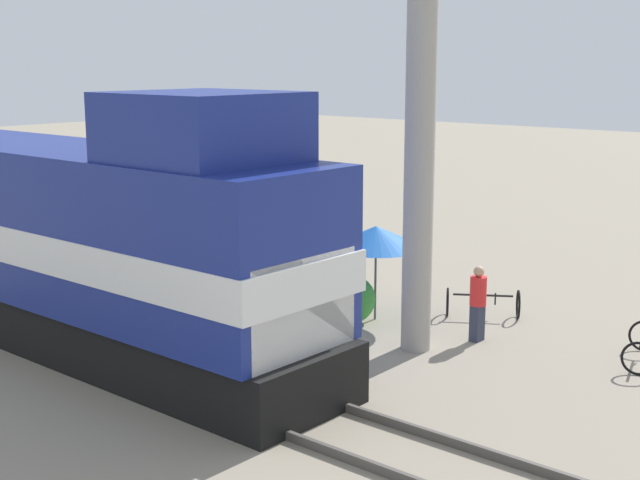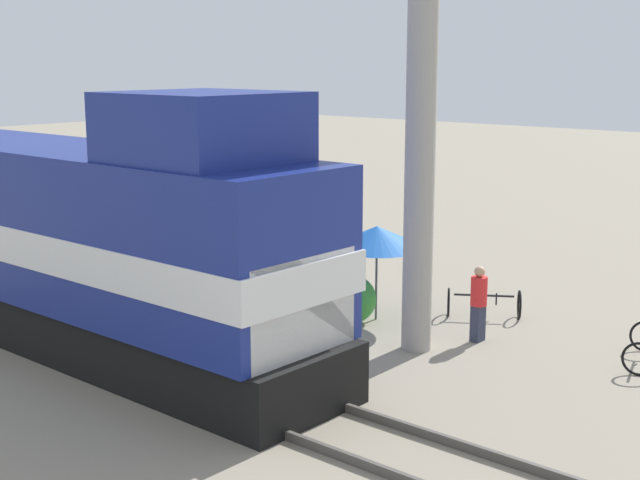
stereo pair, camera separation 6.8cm
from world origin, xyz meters
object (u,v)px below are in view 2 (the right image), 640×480
at_px(locomotive, 90,242).
at_px(billboard_sign, 244,179).
at_px(vendor_umbrella, 377,237).
at_px(bicycle, 484,303).
at_px(utility_pole, 421,107).
at_px(person_bystander, 479,301).

distance_m(locomotive, billboard_sign, 6.37).
bearing_deg(vendor_umbrella, bicycle, -46.01).
xyz_separation_m(vendor_umbrella, billboard_sign, (0.80, 4.99, 0.75)).
bearing_deg(bicycle, locomotive, 112.12).
height_order(utility_pole, bicycle, utility_pole).
bearing_deg(utility_pole, vendor_umbrella, 59.19).
distance_m(locomotive, bicycle, 8.65).
relative_size(billboard_sign, person_bystander, 2.23).
bearing_deg(vendor_umbrella, billboard_sign, 80.87).
bearing_deg(vendor_umbrella, locomotive, 149.69).
distance_m(vendor_umbrella, bicycle, 2.87).
height_order(person_bystander, bicycle, person_bystander).
bearing_deg(utility_pole, billboard_sign, 74.41).
bearing_deg(person_bystander, bicycle, 26.74).
bearing_deg(vendor_umbrella, utility_pole, -120.81).
xyz_separation_m(utility_pole, person_bystander, (1.25, -0.66, -3.96)).
height_order(locomotive, vendor_umbrella, locomotive).
xyz_separation_m(billboard_sign, person_bystander, (-0.66, -7.51, -1.78)).
bearing_deg(person_bystander, vendor_umbrella, 93.17).
bearing_deg(locomotive, billboard_sign, 17.50).
distance_m(vendor_umbrella, billboard_sign, 5.11).
bearing_deg(billboard_sign, bicycle, -82.53).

